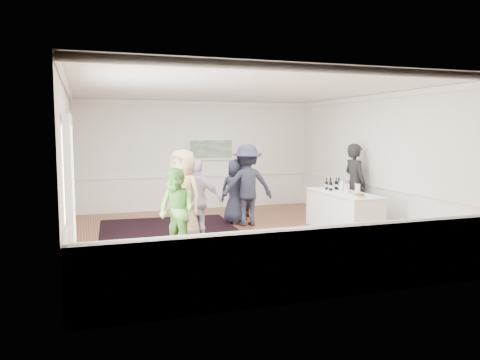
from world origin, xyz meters
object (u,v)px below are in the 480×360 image
object	(u,v)px
bartender	(355,184)
guest_dark_a	(247,185)
guest_dark_b	(241,183)
guest_green	(177,211)
nut_bowl	(360,196)
guest_tan	(183,196)
guest_lilac	(198,200)
serving_table	(343,212)
ice_bucket	(344,187)
guest_navy	(236,191)

from	to	relation	value
bartender	guest_dark_a	world-z (taller)	bartender
guest_dark_b	guest_green	bearing A→B (deg)	54.42
bartender	nut_bowl	world-z (taller)	bartender
guest_tan	nut_bowl	xyz separation A→B (m)	(3.61, -1.00, -0.03)
guest_lilac	guest_dark_b	distance (m)	2.92
serving_table	ice_bucket	world-z (taller)	ice_bucket
guest_lilac	serving_table	bearing A→B (deg)	-155.05
guest_green	guest_navy	world-z (taller)	same
serving_table	guest_green	world-z (taller)	guest_green
bartender	guest_lilac	world-z (taller)	bartender
bartender	guest_navy	bearing A→B (deg)	68.42
guest_green	ice_bucket	distance (m)	4.19
guest_dark_a	ice_bucket	bearing A→B (deg)	152.76
serving_table	guest_navy	world-z (taller)	guest_navy
guest_lilac	guest_dark_a	xyz separation A→B (m)	(1.53, 1.22, 0.14)
guest_green	nut_bowl	world-z (taller)	guest_green
guest_navy	ice_bucket	world-z (taller)	guest_navy
ice_bucket	guest_tan	bearing A→B (deg)	179.77
guest_dark_a	guest_dark_b	size ratio (longest dim) A/B	1.09
guest_tan	ice_bucket	distance (m)	3.81
ice_bucket	nut_bowl	bearing A→B (deg)	-101.39
guest_dark_a	nut_bowl	world-z (taller)	guest_dark_a
guest_tan	guest_navy	distance (m)	2.22
serving_table	nut_bowl	size ratio (longest dim) A/B	9.77
bartender	guest_green	world-z (taller)	bartender
guest_tan	guest_dark_b	distance (m)	3.10
guest_tan	bartender	bearing A→B (deg)	60.14
guest_tan	nut_bowl	distance (m)	3.75
guest_dark_a	serving_table	bearing A→B (deg)	148.89
bartender	guest_green	distance (m)	4.98
bartender	ice_bucket	world-z (taller)	bartender
guest_green	ice_bucket	size ratio (longest dim) A/B	6.25
guest_green	guest_dark_a	size ratio (longest dim) A/B	0.82
ice_bucket	nut_bowl	distance (m)	1.01
guest_tan	ice_bucket	xyz separation A→B (m)	(3.81, -0.02, 0.05)
guest_lilac	nut_bowl	world-z (taller)	guest_lilac
guest_lilac	guest_dark_a	size ratio (longest dim) A/B	0.86
guest_dark_b	nut_bowl	world-z (taller)	guest_dark_b
guest_dark_a	guest_navy	bearing A→B (deg)	-51.23
guest_green	guest_dark_a	xyz separation A→B (m)	(2.14, 2.04, 0.18)
guest_lilac	ice_bucket	world-z (taller)	guest_lilac
guest_green	guest_dark_b	bearing A→B (deg)	109.66
guest_tan	guest_lilac	xyz separation A→B (m)	(0.31, -0.02, -0.11)
serving_table	guest_dark_a	bearing A→B (deg)	144.50
guest_lilac	guest_navy	world-z (taller)	guest_lilac
bartender	guest_dark_a	size ratio (longest dim) A/B	1.01
guest_dark_a	guest_navy	world-z (taller)	guest_dark_a
bartender	guest_dark_a	bearing A→B (deg)	72.95
guest_green	ice_bucket	world-z (taller)	guest_green
serving_table	guest_tan	xyz separation A→B (m)	(-3.73, 0.15, 0.51)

